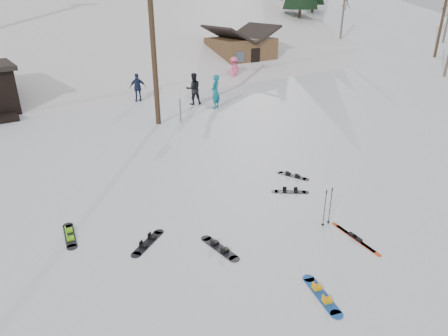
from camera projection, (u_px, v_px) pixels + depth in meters
ground at (355, 287)px, 9.21m from camera, size 200.00×200.00×0.00m
ski_slope at (17, 136)px, 55.16m from camera, size 60.00×85.24×65.97m
ridge_right at (253, 98)px, 71.08m from camera, size 45.66×93.98×54.59m
treeline_right at (279, 38)px, 59.61m from camera, size 20.00×60.00×10.00m
utility_pole at (152, 29)px, 18.84m from camera, size 2.00×0.26×9.00m
utility_pole_right at (444, 10)px, 37.98m from camera, size 2.00×0.26×9.00m
trail_sign at (180, 98)px, 20.48m from camera, size 0.50×0.09×1.85m
cabin at (241, 53)px, 34.47m from camera, size 5.39×4.40×3.77m
hero_snowboard at (322, 295)px, 8.94m from camera, size 0.64×1.44×0.10m
hero_skis at (355, 238)px, 11.02m from camera, size 0.38×1.82×0.09m
ski_poles at (328, 207)px, 11.45m from camera, size 0.32×0.09×1.18m
board_scatter_a at (148, 242)px, 10.82m from camera, size 1.25×0.90×0.10m
board_scatter_b at (220, 248)px, 10.59m from camera, size 0.36×1.48×0.10m
board_scatter_c at (70, 235)px, 11.14m from camera, size 0.49×1.46×0.10m
board_scatter_d at (290, 192)px, 13.60m from camera, size 1.05×0.89×0.09m
board_scatter_f at (293, 175)px, 14.79m from camera, size 0.60×1.25×0.09m
skier_teal at (215, 92)px, 23.12m from camera, size 0.85×0.77×1.94m
skier_dark at (194, 89)px, 23.95m from camera, size 1.09×0.96×1.88m
skier_pink at (234, 69)px, 30.17m from camera, size 1.30×0.90×1.85m
skier_navy at (138, 87)px, 24.66m from camera, size 1.08×0.66×1.72m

